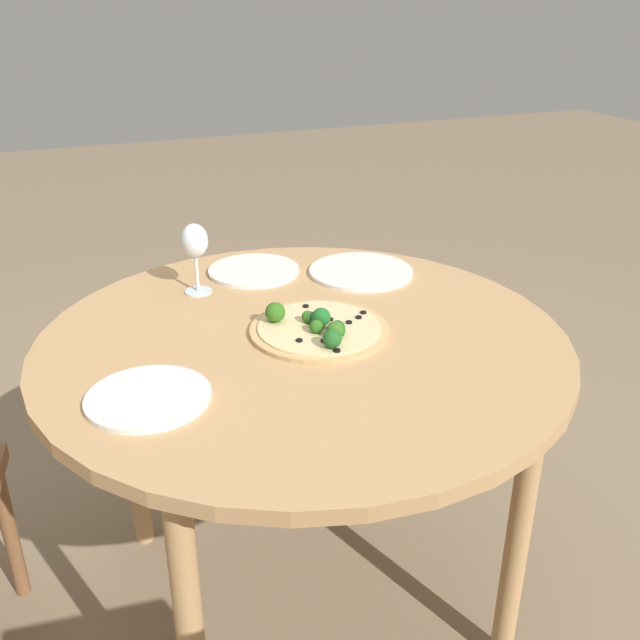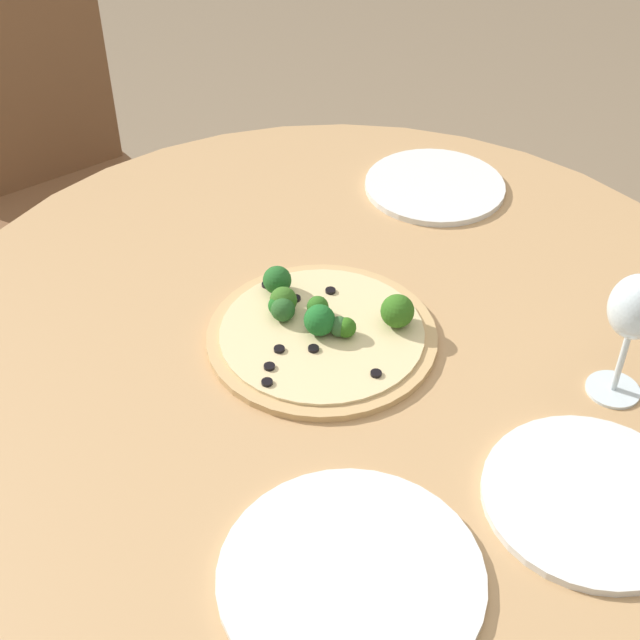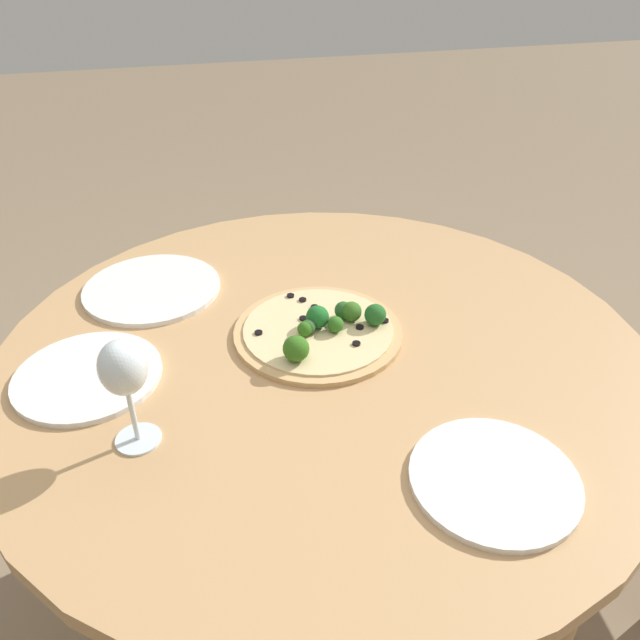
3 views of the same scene
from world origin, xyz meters
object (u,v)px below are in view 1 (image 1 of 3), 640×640
(wine_glass, at_px, (195,243))
(plate_near, at_px, (361,271))
(plate_far, at_px, (148,397))
(pizza, at_px, (319,328))
(plate_side, at_px, (254,270))

(wine_glass, relative_size, plate_near, 0.64)
(plate_near, distance_m, plate_far, 0.75)
(wine_glass, bearing_deg, pizza, 30.02)
(plate_near, relative_size, plate_far, 1.18)
(pizza, xyz_separation_m, plate_side, (-0.40, -0.02, -0.01))
(wine_glass, relative_size, plate_side, 0.73)
(plate_side, bearing_deg, pizza, 3.10)
(wine_glass, distance_m, plate_near, 0.44)
(pizza, bearing_deg, wine_glass, -149.98)
(pizza, bearing_deg, plate_far, -70.84)
(plate_near, bearing_deg, plate_side, -113.37)
(wine_glass, distance_m, plate_side, 0.22)
(plate_near, height_order, plate_side, same)
(wine_glass, height_order, plate_far, wine_glass)
(wine_glass, bearing_deg, plate_side, 114.94)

